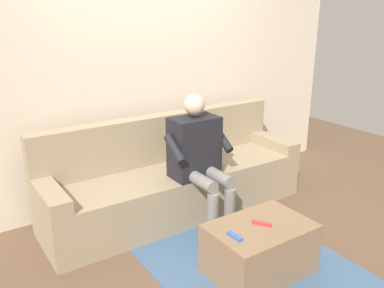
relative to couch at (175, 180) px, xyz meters
name	(u,v)px	position (x,y,z in m)	size (l,w,h in m)	color
ground_plane	(219,243)	(0.00, 0.73, -0.32)	(8.00, 8.00, 0.00)	brown
back_wall	(146,78)	(0.00, -0.52, 0.93)	(4.96, 0.06, 2.49)	beige
couch	(175,180)	(0.00, 0.00, 0.00)	(2.58, 0.73, 0.93)	#9E896B
coffee_table	(259,249)	(0.00, 1.21, -0.12)	(0.75, 0.52, 0.40)	#8C6B4C
person_solo_seated	(198,154)	(-0.04, 0.35, 0.37)	(0.58, 0.60, 1.21)	black
remote_red	(262,224)	(-0.01, 1.21, 0.09)	(0.14, 0.03, 0.02)	#B73333
remote_blue	(235,236)	(0.27, 1.23, 0.09)	(0.13, 0.04, 0.02)	#3860B7
floor_rug	(244,261)	(0.00, 1.05, -0.31)	(1.40, 1.88, 0.01)	#426084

